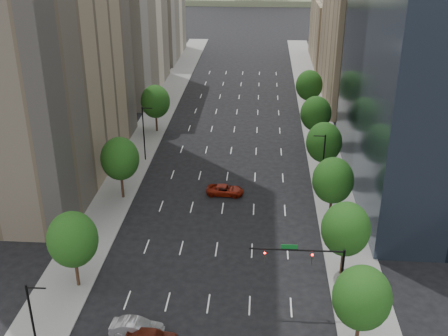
# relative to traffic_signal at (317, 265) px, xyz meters

# --- Properties ---
(sidewalk_left) EXTENTS (6.00, 200.00, 0.15)m
(sidewalk_left) POSITION_rel_traffic_signal_xyz_m (-26.03, 30.00, -5.10)
(sidewalk_left) COLOR slate
(sidewalk_left) RESTS_ON ground
(sidewalk_right) EXTENTS (6.00, 200.00, 0.15)m
(sidewalk_right) POSITION_rel_traffic_signal_xyz_m (4.97, 30.00, -5.10)
(sidewalk_right) COLOR slate
(sidewalk_right) RESTS_ON ground
(midrise_cream_left) EXTENTS (14.00, 30.00, 35.00)m
(midrise_cream_left) POSITION_rel_traffic_signal_xyz_m (-35.53, 73.00, 12.33)
(midrise_cream_left) COLOR beige
(midrise_cream_left) RESTS_ON ground
(filler_left) EXTENTS (14.00, 26.00, 18.00)m
(filler_left) POSITION_rel_traffic_signal_xyz_m (-35.53, 106.00, 3.83)
(filler_left) COLOR beige
(filler_left) RESTS_ON ground
(parking_tan_right) EXTENTS (14.00, 30.00, 30.00)m
(parking_tan_right) POSITION_rel_traffic_signal_xyz_m (14.47, 70.00, 9.83)
(parking_tan_right) COLOR #8C7759
(parking_tan_right) RESTS_ON ground
(filler_right) EXTENTS (14.00, 26.00, 16.00)m
(filler_right) POSITION_rel_traffic_signal_xyz_m (14.47, 103.00, 2.83)
(filler_right) COLOR #8C7759
(filler_right) RESTS_ON ground
(tree_right_0) EXTENTS (5.20, 5.20, 8.39)m
(tree_right_0) POSITION_rel_traffic_signal_xyz_m (3.47, -5.00, 0.22)
(tree_right_0) COLOR #382316
(tree_right_0) RESTS_ON ground
(tree_right_1) EXTENTS (5.20, 5.20, 8.75)m
(tree_right_1) POSITION_rel_traffic_signal_xyz_m (3.47, 6.00, 0.58)
(tree_right_1) COLOR #382316
(tree_right_1) RESTS_ON ground
(tree_right_2) EXTENTS (5.20, 5.20, 8.61)m
(tree_right_2) POSITION_rel_traffic_signal_xyz_m (3.47, 18.00, 0.43)
(tree_right_2) COLOR #382316
(tree_right_2) RESTS_ON ground
(tree_right_3) EXTENTS (5.20, 5.20, 8.89)m
(tree_right_3) POSITION_rel_traffic_signal_xyz_m (3.47, 30.00, 0.72)
(tree_right_3) COLOR #382316
(tree_right_3) RESTS_ON ground
(tree_right_4) EXTENTS (5.20, 5.20, 8.46)m
(tree_right_4) POSITION_rel_traffic_signal_xyz_m (3.47, 44.00, 0.29)
(tree_right_4) COLOR #382316
(tree_right_4) RESTS_ON ground
(tree_right_5) EXTENTS (5.20, 5.20, 8.75)m
(tree_right_5) POSITION_rel_traffic_signal_xyz_m (3.47, 60.00, 0.58)
(tree_right_5) COLOR #382316
(tree_right_5) RESTS_ON ground
(tree_left_0) EXTENTS (5.20, 5.20, 8.75)m
(tree_left_0) POSITION_rel_traffic_signal_xyz_m (-24.53, 2.00, 0.58)
(tree_left_0) COLOR #382316
(tree_left_0) RESTS_ON ground
(tree_left_1) EXTENTS (5.20, 5.20, 8.97)m
(tree_left_1) POSITION_rel_traffic_signal_xyz_m (-24.53, 22.00, 0.79)
(tree_left_1) COLOR #382316
(tree_left_1) RESTS_ON ground
(tree_left_2) EXTENTS (5.20, 5.20, 8.68)m
(tree_left_2) POSITION_rel_traffic_signal_xyz_m (-24.53, 48.00, 0.50)
(tree_left_2) COLOR #382316
(tree_left_2) RESTS_ON ground
(streetlight_rn) EXTENTS (1.70, 0.20, 9.00)m
(streetlight_rn) POSITION_rel_traffic_signal_xyz_m (2.91, 25.00, -0.33)
(streetlight_rn) COLOR black
(streetlight_rn) RESTS_ON ground
(streetlight_ls) EXTENTS (1.70, 0.20, 9.00)m
(streetlight_ls) POSITION_rel_traffic_signal_xyz_m (-23.96, -10.00, -0.33)
(streetlight_ls) COLOR black
(streetlight_ls) RESTS_ON ground
(streetlight_ln) EXTENTS (1.70, 0.20, 9.00)m
(streetlight_ln) POSITION_rel_traffic_signal_xyz_m (-23.96, 35.00, -0.33)
(streetlight_ln) COLOR black
(streetlight_ln) RESTS_ON ground
(traffic_signal) EXTENTS (9.12, 0.40, 7.38)m
(traffic_signal) POSITION_rel_traffic_signal_xyz_m (0.00, 0.00, 0.00)
(traffic_signal) COLOR black
(traffic_signal) RESTS_ON ground
(car_silver) EXTENTS (5.08, 2.03, 1.64)m
(car_silver) POSITION_rel_traffic_signal_xyz_m (-16.73, -5.02, -4.35)
(car_silver) COLOR gray
(car_silver) RESTS_ON ground
(car_red_far) EXTENTS (5.33, 2.66, 1.45)m
(car_red_far) POSITION_rel_traffic_signal_xyz_m (-10.46, 24.00, -4.45)
(car_red_far) COLOR maroon
(car_red_far) RESTS_ON ground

